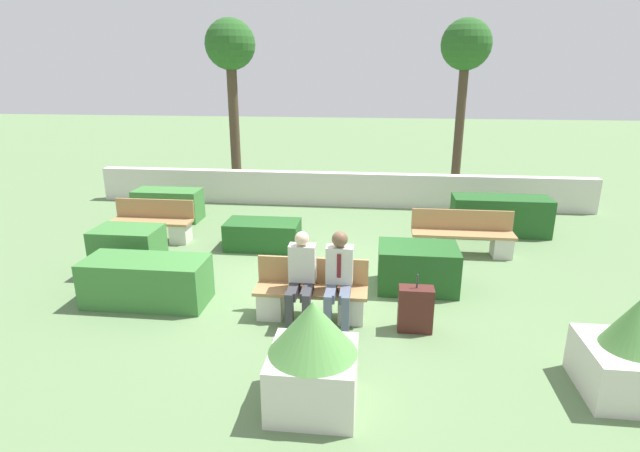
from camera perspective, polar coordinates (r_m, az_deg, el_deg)
name	(u,v)px	position (r m, az deg, el deg)	size (l,w,h in m)	color
ground_plane	(315,286)	(8.47, -0.53, -6.83)	(60.00, 60.00, 0.00)	#607F51
perimeter_wall	(339,189)	(13.25, 2.22, 4.23)	(13.01, 0.30, 0.88)	beige
bench_front	(311,297)	(7.35, -1.02, -8.08)	(1.64, 0.48, 0.85)	#A37A4C
bench_left_side	(152,226)	(11.12, -18.62, 0.03)	(1.72, 0.49, 0.85)	#A37A4C
bench_right_side	(462,238)	(10.13, 15.94, -1.33)	(1.96, 0.49, 0.85)	#A37A4C
person_seated_man	(339,274)	(7.01, 2.16, -5.56)	(0.38, 0.63, 1.35)	#515B70
person_seated_woman	(301,274)	(7.07, -2.17, -5.52)	(0.38, 0.63, 1.32)	#333338
hedge_block_near_left	(129,251)	(9.45, -21.02, -2.66)	(1.13, 0.76, 0.84)	#3D7A38
hedge_block_near_right	(147,281)	(8.20, -19.18, -5.96)	(1.88, 0.80, 0.72)	#3D7A38
hedge_block_mid_left	(417,267)	(8.40, 11.08, -4.67)	(1.29, 0.88, 0.73)	#235623
hedge_block_mid_right	(500,216)	(11.64, 19.90, 1.13)	(2.07, 0.73, 0.83)	#235623
hedge_block_far_left	(263,235)	(10.18, -6.54, -0.99)	(1.48, 0.78, 0.55)	#235623
hedge_block_far_right	(168,205)	(12.51, -16.93, 2.33)	(1.56, 0.70, 0.74)	#3D7A38
planter_corner_left	(630,355)	(6.63, 31.93, -12.38)	(0.98, 0.98, 1.17)	beige
planter_corner_right	(313,354)	(5.42, -0.82, -14.45)	(0.95, 0.95, 1.23)	beige
suitcase	(415,309)	(7.11, 10.85, -9.31)	(0.48, 0.25, 0.84)	#471E19
tree_leftmost	(231,53)	(14.98, -10.18, 18.89)	(1.40, 1.40, 4.84)	#473828
tree_center_left	(466,52)	(14.56, 16.30, 18.52)	(1.34, 1.34, 4.77)	#473828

